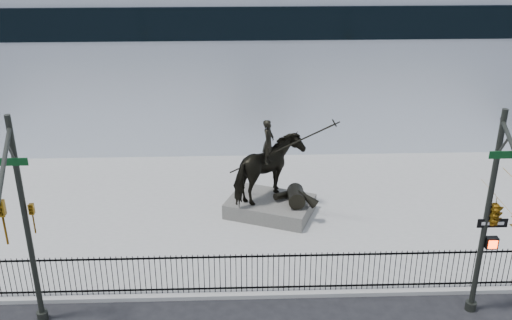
{
  "coord_description": "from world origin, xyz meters",
  "views": [
    {
      "loc": [
        -0.67,
        -15.67,
        12.52
      ],
      "look_at": [
        0.1,
        6.0,
        2.97
      ],
      "focal_mm": 42.0,
      "sensor_mm": 36.0,
      "label": 1
    }
  ],
  "objects_px": {
    "statue_plinth": "(270,206)",
    "traffic_signal_right": "(507,213)",
    "equestrian_statue": "(272,171)",
    "traffic_signal_left": "(23,223)"
  },
  "relations": [
    {
      "from": "statue_plinth",
      "to": "equestrian_statue",
      "type": "distance_m",
      "value": 1.68
    },
    {
      "from": "statue_plinth",
      "to": "equestrian_statue",
      "type": "bearing_deg",
      "value": -0.0
    },
    {
      "from": "statue_plinth",
      "to": "traffic_signal_right",
      "type": "bearing_deg",
      "value": -35.01
    },
    {
      "from": "equestrian_statue",
      "to": "traffic_signal_right",
      "type": "xyz_separation_m",
      "value": [
        5.67,
        -8.72,
        2.7
      ]
    },
    {
      "from": "traffic_signal_left",
      "to": "traffic_signal_right",
      "type": "xyz_separation_m",
      "value": [
        13.22,
        -1.38,
        0.82
      ]
    },
    {
      "from": "traffic_signal_left",
      "to": "traffic_signal_right",
      "type": "bearing_deg",
      "value": -5.96
    },
    {
      "from": "equestrian_statue",
      "to": "traffic_signal_left",
      "type": "distance_m",
      "value": 10.69
    },
    {
      "from": "equestrian_statue",
      "to": "traffic_signal_right",
      "type": "distance_m",
      "value": 10.75
    },
    {
      "from": "traffic_signal_right",
      "to": "equestrian_statue",
      "type": "bearing_deg",
      "value": 123.04
    },
    {
      "from": "statue_plinth",
      "to": "traffic_signal_left",
      "type": "bearing_deg",
      "value": -113.68
    }
  ]
}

